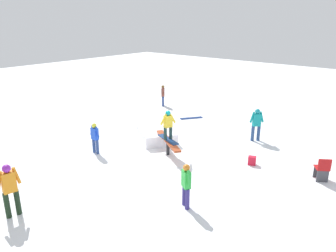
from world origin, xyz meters
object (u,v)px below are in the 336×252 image
at_px(rail_feature, 168,142).
at_px(bystander_brown, 163,94).
at_px(bystander_orange, 10,188).
at_px(backpack_on_snow, 252,161).
at_px(bystander_blue, 95,137).
at_px(bystander_teal, 257,123).
at_px(bystander_green, 186,183).
at_px(loose_snowboard_navy, 191,118).
at_px(main_rider_on_rail, 168,126).
at_px(folding_chair, 322,170).

height_order(rail_feature, bystander_brown, bystander_brown).
xyz_separation_m(bystander_orange, backpack_on_snow, (3.71, 7.68, -0.75)).
relative_size(bystander_brown, bystander_blue, 1.02).
height_order(bystander_teal, bystander_blue, bystander_teal).
bearing_deg(bystander_teal, rail_feature, 16.54).
height_order(bystander_green, loose_snowboard_navy, bystander_green).
bearing_deg(main_rider_on_rail, bystander_blue, -121.80).
distance_m(bystander_orange, loose_snowboard_navy, 11.31).
relative_size(bystander_brown, bystander_teal, 0.88).
bearing_deg(bystander_brown, bystander_orange, 162.79).
height_order(bystander_teal, bystander_green, bystander_teal).
bearing_deg(bystander_blue, main_rider_on_rail, -141.37).
bearing_deg(bystander_teal, backpack_on_snow, 67.76).
height_order(rail_feature, bystander_green, bystander_green).
bearing_deg(bystander_green, backpack_on_snow, -59.89).
height_order(bystander_brown, loose_snowboard_navy, bystander_brown).
bearing_deg(bystander_orange, backpack_on_snow, 163.78).
bearing_deg(bystander_orange, rail_feature, -175.50).
distance_m(main_rider_on_rail, folding_chair, 5.95).
height_order(rail_feature, bystander_blue, bystander_blue).
height_order(rail_feature, bystander_orange, bystander_orange).
relative_size(bystander_orange, bystander_green, 1.15).
relative_size(bystander_teal, folding_chair, 1.75).
distance_m(bystander_brown, folding_chair, 11.77).
bearing_deg(rail_feature, bystander_green, -9.93).
bearing_deg(folding_chair, bystander_orange, 18.72).
relative_size(rail_feature, bystander_orange, 1.40).
bearing_deg(folding_chair, main_rider_on_rail, -16.48).
bearing_deg(backpack_on_snow, folding_chair, 165.93).
bearing_deg(rail_feature, bystander_blue, -110.76).
distance_m(bystander_brown, bystander_orange, 13.12).
distance_m(main_rider_on_rail, bystander_green, 4.05).
xyz_separation_m(main_rider_on_rail, bystander_teal, (2.05, 3.90, -0.42)).
relative_size(main_rider_on_rail, loose_snowboard_navy, 1.06).
bearing_deg(bystander_brown, backpack_on_snow, -156.68).
bearing_deg(folding_chair, bystander_green, 25.59).
xyz_separation_m(bystander_blue, folding_chair, (8.07, 3.61, -0.33)).
relative_size(folding_chair, backpack_on_snow, 2.59).
height_order(bystander_green, folding_chair, bystander_green).
relative_size(rail_feature, main_rider_on_rail, 1.65).
xyz_separation_m(main_rider_on_rail, bystander_orange, (-0.55, -6.31, -0.36)).
height_order(bystander_blue, backpack_on_snow, bystander_blue).
xyz_separation_m(bystander_green, loose_snowboard_navy, (-5.32, 7.52, -0.78)).
bearing_deg(loose_snowboard_navy, folding_chair, 103.26).
relative_size(main_rider_on_rail, folding_chair, 1.57).
bearing_deg(bystander_brown, bystander_teal, -143.76).
bearing_deg(bystander_brown, bystander_green, -174.52).
height_order(loose_snowboard_navy, folding_chair, folding_chair).
distance_m(bystander_teal, bystander_green, 6.66).
bearing_deg(backpack_on_snow, bystander_teal, -89.43).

